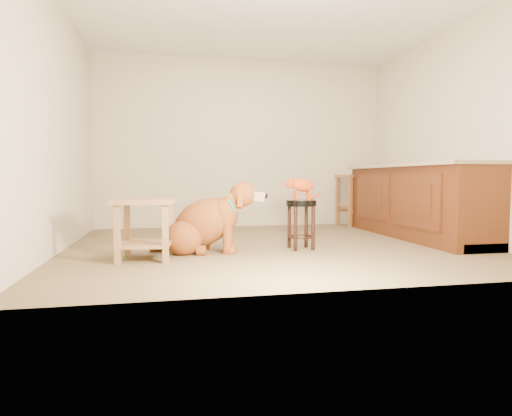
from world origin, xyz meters
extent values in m
cube|color=brown|center=(0.00, 0.00, 0.00)|extent=(4.50, 4.00, 0.01)
cube|color=beige|center=(0.00, 2.00, 1.30)|extent=(4.50, 0.04, 2.60)
cube|color=beige|center=(0.00, -2.00, 1.30)|extent=(4.50, 0.04, 2.60)
cube|color=beige|center=(-2.25, 0.00, 1.30)|extent=(0.04, 4.00, 2.60)
cube|color=beige|center=(2.25, 0.00, 1.30)|extent=(0.04, 4.00, 2.60)
cube|color=silver|center=(0.00, 0.00, 2.60)|extent=(4.50, 4.00, 0.04)
cube|color=#4C230D|center=(1.95, 0.30, 0.45)|extent=(0.60, 2.50, 0.90)
cube|color=gray|center=(1.92, 0.30, 0.92)|extent=(0.70, 2.56, 0.04)
cube|color=black|center=(1.99, 0.30, 0.05)|extent=(0.52, 2.50, 0.10)
cube|color=#4C230D|center=(1.64, -0.25, 0.50)|extent=(0.02, 0.90, 0.62)
cube|color=#4C230D|center=(1.64, 0.85, 0.50)|extent=(0.02, 0.90, 0.62)
cube|color=#3F1C0A|center=(1.63, -0.25, 0.50)|extent=(0.02, 0.60, 0.40)
cube|color=#3F1C0A|center=(1.63, 0.85, 0.50)|extent=(0.02, 0.60, 0.40)
cylinder|color=black|center=(0.33, -0.20, 0.23)|extent=(0.04, 0.04, 0.47)
cylinder|color=black|center=(0.14, -0.21, 0.23)|extent=(0.04, 0.04, 0.47)
cylinder|color=black|center=(0.34, -0.40, 0.23)|extent=(0.04, 0.04, 0.47)
cylinder|color=black|center=(0.15, -0.41, 0.23)|extent=(0.04, 0.04, 0.47)
torus|color=black|center=(0.24, -0.30, 0.13)|extent=(0.29, 0.29, 0.02)
cylinder|color=black|center=(0.24, -0.30, 0.50)|extent=(0.32, 0.32, 0.06)
cube|color=brown|center=(1.88, 1.90, 0.39)|extent=(0.06, 0.06, 0.77)
cube|color=brown|center=(1.54, 1.84, 0.39)|extent=(0.06, 0.06, 0.77)
cube|color=brown|center=(1.95, 1.56, 0.39)|extent=(0.06, 0.06, 0.77)
cube|color=brown|center=(1.60, 1.50, 0.39)|extent=(0.06, 0.06, 0.77)
cube|color=brown|center=(1.74, 1.70, 0.79)|extent=(0.51, 0.51, 0.04)
cube|color=#946B44|center=(-1.13, -0.38, 0.26)|extent=(0.06, 0.06, 0.53)
cube|color=#946B44|center=(-1.55, -0.33, 0.26)|extent=(0.06, 0.06, 0.53)
cube|color=#946B44|center=(-1.18, -0.80, 0.26)|extent=(0.06, 0.06, 0.53)
cube|color=#946B44|center=(-1.60, -0.75, 0.26)|extent=(0.06, 0.06, 0.53)
cube|color=#946B44|center=(-1.36, -0.56, 0.55)|extent=(0.60, 0.60, 0.04)
cube|color=#946B44|center=(-1.36, -0.56, 0.15)|extent=(0.51, 0.51, 0.03)
ellipsoid|color=brown|center=(-0.95, -0.12, 0.16)|extent=(0.44, 0.39, 0.35)
ellipsoid|color=brown|center=(-1.01, -0.40, 0.16)|extent=(0.44, 0.39, 0.35)
cylinder|color=brown|center=(-0.76, -0.14, 0.04)|extent=(0.11, 0.13, 0.11)
cylinder|color=brown|center=(-0.83, -0.46, 0.04)|extent=(0.11, 0.13, 0.11)
ellipsoid|color=brown|center=(-0.80, -0.30, 0.31)|extent=(0.86, 0.58, 0.71)
ellipsoid|color=brown|center=(-0.60, -0.35, 0.39)|extent=(0.36, 0.38, 0.36)
cylinder|color=brown|center=(-0.53, -0.26, 0.21)|extent=(0.11, 0.11, 0.41)
cylinder|color=brown|center=(-0.58, -0.45, 0.21)|extent=(0.11, 0.11, 0.41)
sphere|color=brown|center=(-0.50, -0.27, 0.03)|extent=(0.11, 0.11, 0.11)
sphere|color=brown|center=(-0.54, -0.46, 0.03)|extent=(0.11, 0.11, 0.11)
cylinder|color=brown|center=(-0.51, -0.36, 0.50)|extent=(0.29, 0.24, 0.26)
ellipsoid|color=brown|center=(-0.41, -0.39, 0.60)|extent=(0.31, 0.29, 0.25)
cube|color=#95785D|center=(-0.27, -0.42, 0.58)|extent=(0.19, 0.13, 0.11)
sphere|color=black|center=(-0.19, -0.44, 0.58)|extent=(0.06, 0.06, 0.06)
cube|color=brown|center=(-0.40, -0.27, 0.57)|extent=(0.07, 0.08, 0.19)
cube|color=brown|center=(-0.45, -0.49, 0.57)|extent=(0.07, 0.08, 0.19)
torus|color=#0E726A|center=(-0.51, -0.36, 0.49)|extent=(0.19, 0.26, 0.22)
cylinder|color=#D8BF4C|center=(-0.46, -0.38, 0.41)|extent=(0.02, 0.05, 0.05)
cylinder|color=brown|center=(-1.18, -0.16, 0.04)|extent=(0.33, 0.12, 0.08)
ellipsoid|color=#95320E|center=(0.25, -0.30, 0.69)|extent=(0.28, 0.14, 0.17)
cylinder|color=#95320E|center=(0.17, -0.27, 0.58)|extent=(0.03, 0.03, 0.10)
sphere|color=#95320E|center=(0.17, -0.27, 0.54)|extent=(0.03, 0.03, 0.03)
cylinder|color=#95320E|center=(0.18, -0.34, 0.58)|extent=(0.03, 0.03, 0.10)
sphere|color=#95320E|center=(0.18, -0.34, 0.54)|extent=(0.03, 0.03, 0.03)
cylinder|color=#95320E|center=(0.32, -0.26, 0.58)|extent=(0.03, 0.03, 0.10)
sphere|color=#95320E|center=(0.32, -0.26, 0.54)|extent=(0.03, 0.03, 0.03)
cylinder|color=#95320E|center=(0.32, -0.33, 0.58)|extent=(0.03, 0.03, 0.10)
sphere|color=#95320E|center=(0.32, -0.33, 0.54)|extent=(0.03, 0.03, 0.03)
sphere|color=#95320E|center=(0.11, -0.31, 0.70)|extent=(0.10, 0.10, 0.10)
sphere|color=#95320E|center=(0.07, -0.31, 0.69)|extent=(0.04, 0.04, 0.04)
sphere|color=brown|center=(0.06, -0.31, 0.69)|extent=(0.02, 0.02, 0.02)
cone|color=#95320E|center=(0.12, -0.28, 0.76)|extent=(0.04, 0.04, 0.05)
cone|color=#C66B60|center=(0.12, -0.28, 0.75)|extent=(0.02, 0.02, 0.03)
cone|color=#95320E|center=(0.12, -0.34, 0.76)|extent=(0.04, 0.04, 0.05)
cone|color=#C66B60|center=(0.12, -0.34, 0.75)|extent=(0.02, 0.02, 0.03)
cylinder|color=#95320E|center=(0.39, -0.26, 0.55)|extent=(0.19, 0.12, 0.10)
camera|label=1|loc=(-1.14, -4.67, 0.76)|focal=30.00mm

